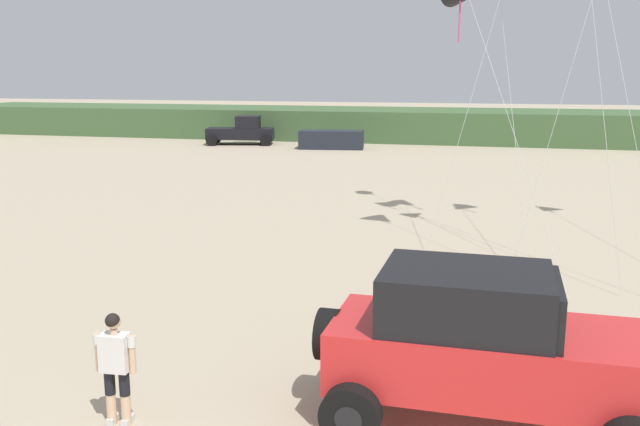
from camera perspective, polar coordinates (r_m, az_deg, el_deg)
dune_ridge at (r=51.90m, az=15.36°, el=6.98°), size 90.00×8.37×2.21m
jeep at (r=10.00m, az=13.53°, el=-10.55°), size 4.87×2.43×2.26m
person_watching at (r=10.22m, az=-16.63°, el=-11.85°), size 0.62×0.33×1.67m
distant_pickup at (r=48.27m, az=-6.48°, el=6.80°), size 4.91×3.33×1.98m
distant_sedan at (r=45.23m, az=0.97°, el=6.13°), size 4.40×2.27×1.20m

